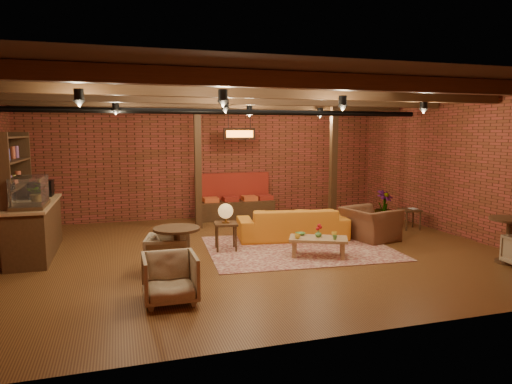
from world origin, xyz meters
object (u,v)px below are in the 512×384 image
object	(u,v)px
sofa	(292,224)
armchair_a	(168,252)
plant_tall	(385,174)
side_table_book	(410,211)
round_table_left	(177,243)
coffee_table	(318,239)
armchair_right	(370,218)
side_table_lamp	(226,215)
armchair_b	(170,276)
round_table_right	(509,233)

from	to	relation	value
sofa	armchair_a	size ratio (longest dim) A/B	3.31
plant_tall	side_table_book	bearing A→B (deg)	-77.44
armchair_a	side_table_book	world-z (taller)	armchair_a
round_table_left	armchair_a	distance (m)	0.26
round_table_left	armchair_a	size ratio (longest dim) A/B	1.11
sofa	coffee_table	bearing A→B (deg)	96.09
armchair_right	plant_tall	xyz separation A→B (m)	(1.36, 1.56, 0.82)
round_table_left	coffee_table	bearing A→B (deg)	7.33
side_table_lamp	side_table_book	size ratio (longest dim) A/B	1.85
sofa	armchair_right	distance (m)	1.73
sofa	armchair_right	xyz separation A→B (m)	(1.64, -0.56, 0.13)
armchair_right	sofa	bearing A→B (deg)	58.67
sofa	armchair_right	world-z (taller)	armchair_right
round_table_left	armchair_b	size ratio (longest dim) A/B	1.06
armchair_right	round_table_left	bearing A→B (deg)	93.87
round_table_right	side_table_book	bearing A→B (deg)	88.53
armchair_b	armchair_right	world-z (taller)	armchair_right
armchair_a	armchair_right	size ratio (longest dim) A/B	0.66
armchair_a	armchair_right	world-z (taller)	armchair_right
armchair_a	plant_tall	world-z (taller)	plant_tall
sofa	side_table_book	size ratio (longest dim) A/B	4.66
round_table_left	armchair_b	distance (m)	1.26
plant_tall	armchair_a	bearing A→B (deg)	-155.30
side_table_lamp	round_table_left	world-z (taller)	side_table_lamp
side_table_book	sofa	bearing A→B (deg)	-177.46
armchair_right	round_table_right	distance (m)	2.79
round_table_left	armchair_a	world-z (taller)	round_table_left
armchair_a	round_table_right	distance (m)	6.17
round_table_left	side_table_lamp	bearing A→B (deg)	49.39
round_table_right	plant_tall	xyz separation A→B (m)	(-0.11, 3.93, 0.75)
round_table_right	armchair_a	bearing A→B (deg)	168.83
side_table_lamp	round_table_left	size ratio (longest dim) A/B	1.19
coffee_table	armchair_right	distance (m)	1.96
coffee_table	plant_tall	size ratio (longest dim) A/B	0.47
armchair_right	plant_tall	world-z (taller)	plant_tall
coffee_table	armchair_b	distance (m)	3.39
armchair_right	side_table_book	bearing A→B (deg)	-78.24
sofa	coffee_table	xyz separation A→B (m)	(-0.07, -1.51, -0.02)
coffee_table	side_table_book	world-z (taller)	coffee_table
coffee_table	round_table_left	xyz separation A→B (m)	(-2.74, -0.35, 0.21)
sofa	round_table_right	world-z (taller)	round_table_right
coffee_table	armchair_b	size ratio (longest dim) A/B	1.60
side_table_lamp	plant_tall	bearing A→B (deg)	18.07
round_table_right	plant_tall	bearing A→B (deg)	91.65
round_table_right	armchair_b	bearing A→B (deg)	-178.49
armchair_b	side_table_book	distance (m)	7.04
sofa	armchair_right	bearing A→B (deg)	169.80
side_table_book	side_table_lamp	bearing A→B (deg)	-172.27
coffee_table	round_table_right	bearing A→B (deg)	-24.00
armchair_a	armchair_b	bearing A→B (deg)	-172.69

